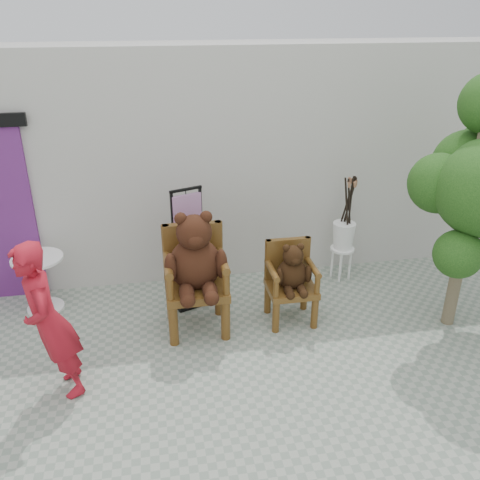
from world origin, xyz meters
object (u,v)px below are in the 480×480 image
Objects in this scene: chair_big at (195,264)px; cafe_table at (40,277)px; stool_bucket at (344,235)px; person at (49,322)px; chair_small at (291,275)px; display_stand at (189,261)px.

cafe_table is (-1.81, 0.74, -0.38)m from chair_big.
person is at bearing -154.30° from stool_bucket.
chair_small is at bearing 92.24° from person.
person reaches higher than chair_big.
display_stand is at bearing -5.41° from cafe_table.
chair_big is at bearing -22.11° from cafe_table.
person is at bearing -154.55° from display_stand.
chair_big is 0.96× the size of display_stand.
stool_bucket reaches higher than chair_big.
display_stand reaches higher than chair_small.
display_stand is at bearing 92.78° from chair_big.
person is 3.86m from stool_bucket.
stool_bucket is (3.47, 1.67, -0.16)m from person.
chair_small is 3.01m from cafe_table.
stool_bucket is at bearing 99.72° from person.
display_stand is at bearing 119.33° from person.
chair_big is at bearing -107.08° from display_stand.
chair_small is at bearing -138.55° from stool_bucket.
chair_small is 0.66× the size of display_stand.
person is 1.10× the size of stool_bucket.
display_stand reaches higher than chair_big.
person is at bearing -149.37° from chair_big.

